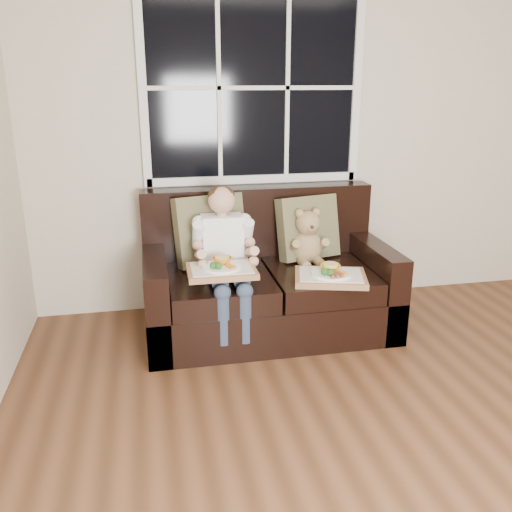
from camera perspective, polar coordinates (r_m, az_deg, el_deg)
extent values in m
cube|color=beige|center=(4.25, 7.71, 13.11)|extent=(4.50, 0.02, 2.70)
cube|color=black|center=(4.06, -0.30, 17.29)|extent=(1.50, 0.02, 1.25)
cube|color=white|center=(4.11, -0.25, 8.11)|extent=(1.58, 0.04, 0.06)
cube|color=white|center=(3.97, -11.88, 16.91)|extent=(0.06, 0.04, 1.37)
cube|color=white|center=(4.27, 10.54, 17.04)|extent=(0.06, 0.04, 1.37)
cube|color=white|center=(4.05, -0.26, 17.28)|extent=(1.50, 0.03, 0.03)
cube|color=black|center=(3.86, 1.29, -5.66)|extent=(1.70, 0.90, 0.30)
cube|color=black|center=(3.72, -10.44, -4.41)|extent=(0.15, 0.90, 0.60)
cube|color=black|center=(4.04, 12.10, -2.70)|extent=(0.15, 0.90, 0.60)
cube|color=black|center=(4.05, 0.15, 2.69)|extent=(1.70, 0.18, 0.66)
cube|color=black|center=(3.65, -3.78, -3.35)|extent=(0.68, 0.72, 0.15)
cube|color=black|center=(3.80, 6.75, -2.56)|extent=(0.68, 0.72, 0.15)
cube|color=#6E6844|center=(3.83, -4.88, 2.72)|extent=(0.53, 0.34, 0.51)
cube|color=#6E6844|center=(3.98, 5.49, 3.01)|extent=(0.49, 0.32, 0.47)
cube|color=white|center=(3.68, -3.57, 1.42)|extent=(0.28, 0.17, 0.38)
sphere|color=tan|center=(3.60, -3.63, 5.90)|extent=(0.18, 0.18, 0.18)
ellipsoid|color=#3A2512|center=(3.61, -3.68, 6.36)|extent=(0.18, 0.18, 0.13)
cylinder|color=#2E3951|center=(3.52, -4.14, -2.00)|extent=(0.11, 0.34, 0.11)
cylinder|color=#2E3951|center=(3.54, -1.93, -1.85)|extent=(0.11, 0.34, 0.11)
cylinder|color=#2E3951|center=(3.38, -3.50, -6.71)|extent=(0.09, 0.09, 0.32)
cylinder|color=#2E3951|center=(3.40, -1.18, -6.53)|extent=(0.09, 0.09, 0.32)
cylinder|color=tan|center=(3.53, -5.92, 1.35)|extent=(0.07, 0.34, 0.27)
cylinder|color=tan|center=(3.58, -0.69, 1.66)|extent=(0.07, 0.34, 0.27)
ellipsoid|color=#9D7B53|center=(3.91, 5.33, 0.92)|extent=(0.24, 0.20, 0.25)
sphere|color=#9D7B53|center=(3.85, 5.48, 3.48)|extent=(0.18, 0.18, 0.17)
sphere|color=#9D7B53|center=(3.82, 4.60, 4.51)|extent=(0.06, 0.06, 0.06)
sphere|color=#9D7B53|center=(3.85, 6.37, 4.59)|extent=(0.06, 0.06, 0.06)
sphere|color=#9D7B53|center=(3.79, 5.77, 2.98)|extent=(0.07, 0.07, 0.07)
sphere|color=black|center=(3.76, 5.90, 3.04)|extent=(0.03, 0.03, 0.03)
cylinder|color=#9D7B53|center=(3.80, 5.07, -0.80)|extent=(0.07, 0.13, 0.07)
cylinder|color=#9D7B53|center=(3.83, 6.68, -0.69)|extent=(0.07, 0.13, 0.07)
cube|color=#9C7646|center=(3.40, -3.66, -1.59)|extent=(0.43, 0.33, 0.04)
cube|color=beige|center=(3.39, -3.67, -1.25)|extent=(0.38, 0.28, 0.01)
cylinder|color=white|center=(3.38, -3.65, -1.14)|extent=(0.24, 0.24, 0.02)
imported|color=orange|center=(3.42, -3.59, -0.45)|extent=(0.13, 0.13, 0.04)
cylinder|color=#EEE081|center=(3.41, -3.59, -0.40)|extent=(0.09, 0.09, 0.02)
ellipsoid|color=#2D6A21|center=(3.33, -4.51, -0.97)|extent=(0.04, 0.04, 0.04)
ellipsoid|color=#2D6A21|center=(3.31, -3.95, -1.02)|extent=(0.04, 0.04, 0.04)
cylinder|color=orange|center=(3.34, -2.76, -1.08)|extent=(0.05, 0.07, 0.02)
cube|color=#9C7646|center=(3.58, 7.83, -2.27)|extent=(0.54, 0.46, 0.04)
cube|color=beige|center=(3.58, 7.85, -1.93)|extent=(0.47, 0.39, 0.01)
cylinder|color=white|center=(3.56, 7.91, -1.82)|extent=(0.26, 0.26, 0.02)
imported|color=yellow|center=(3.60, 7.84, -1.19)|extent=(0.16, 0.16, 0.03)
cylinder|color=#EEE081|center=(3.60, 7.85, -1.06)|extent=(0.10, 0.10, 0.02)
ellipsoid|color=#2D6A21|center=(3.49, 7.24, -1.66)|extent=(0.05, 0.05, 0.04)
ellipsoid|color=#2D6A21|center=(3.49, 7.83, -1.71)|extent=(0.05, 0.05, 0.04)
cylinder|color=orange|center=(3.53, 8.94, -1.77)|extent=(0.05, 0.07, 0.02)
cylinder|color=#995132|center=(3.49, 8.31, -1.89)|extent=(0.03, 0.09, 0.02)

